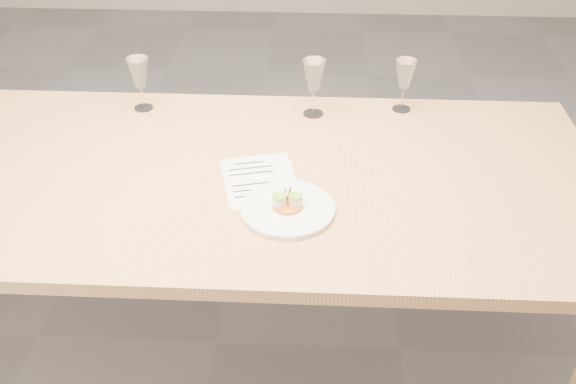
{
  "coord_description": "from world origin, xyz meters",
  "views": [
    {
      "loc": [
        0.34,
        -1.58,
        1.79
      ],
      "look_at": [
        0.27,
        -0.17,
        0.8
      ],
      "focal_mm": 40.0,
      "sensor_mm": 36.0,
      "label": 1
    }
  ],
  "objects_px": {
    "dinner_plate": "(288,208)",
    "recipe_sheet": "(260,180)",
    "dining_table": "(202,189)",
    "wine_glass_3": "(405,76)",
    "wine_glass_1": "(139,74)",
    "wine_glass_2": "(314,77)"
  },
  "relations": [
    {
      "from": "recipe_sheet",
      "to": "wine_glass_3",
      "type": "distance_m",
      "value": 0.66
    },
    {
      "from": "dinner_plate",
      "to": "wine_glass_2",
      "type": "distance_m",
      "value": 0.58
    },
    {
      "from": "wine_glass_1",
      "to": "wine_glass_2",
      "type": "distance_m",
      "value": 0.59
    },
    {
      "from": "dining_table",
      "to": "dinner_plate",
      "type": "xyz_separation_m",
      "value": [
        0.27,
        -0.19,
        0.08
      ]
    },
    {
      "from": "dinner_plate",
      "to": "recipe_sheet",
      "type": "xyz_separation_m",
      "value": [
        -0.09,
        0.15,
        -0.01
      ]
    },
    {
      "from": "recipe_sheet",
      "to": "wine_glass_2",
      "type": "distance_m",
      "value": 0.46
    },
    {
      "from": "wine_glass_2",
      "to": "wine_glass_3",
      "type": "xyz_separation_m",
      "value": [
        0.31,
        0.05,
        -0.01
      ]
    },
    {
      "from": "wine_glass_1",
      "to": "wine_glass_3",
      "type": "bearing_deg",
      "value": 2.39
    },
    {
      "from": "wine_glass_2",
      "to": "dining_table",
      "type": "bearing_deg",
      "value": -131.72
    },
    {
      "from": "wine_glass_3",
      "to": "dinner_plate",
      "type": "bearing_deg",
      "value": -120.81
    },
    {
      "from": "wine_glass_2",
      "to": "recipe_sheet",
      "type": "bearing_deg",
      "value": -109.57
    },
    {
      "from": "recipe_sheet",
      "to": "dinner_plate",
      "type": "bearing_deg",
      "value": -73.31
    },
    {
      "from": "dining_table",
      "to": "wine_glass_3",
      "type": "height_order",
      "value": "wine_glass_3"
    },
    {
      "from": "recipe_sheet",
      "to": "wine_glass_3",
      "type": "relative_size",
      "value": 1.69
    },
    {
      "from": "recipe_sheet",
      "to": "wine_glass_1",
      "type": "distance_m",
      "value": 0.63
    },
    {
      "from": "recipe_sheet",
      "to": "wine_glass_2",
      "type": "relative_size",
      "value": 1.57
    },
    {
      "from": "recipe_sheet",
      "to": "wine_glass_2",
      "type": "bearing_deg",
      "value": 56.41
    },
    {
      "from": "wine_glass_3",
      "to": "dining_table",
      "type": "bearing_deg",
      "value": -146.54
    },
    {
      "from": "wine_glass_1",
      "to": "wine_glass_2",
      "type": "xyz_separation_m",
      "value": [
        0.59,
        -0.01,
        0.01
      ]
    },
    {
      "from": "recipe_sheet",
      "to": "wine_glass_1",
      "type": "height_order",
      "value": "wine_glass_1"
    },
    {
      "from": "wine_glass_2",
      "to": "wine_glass_3",
      "type": "relative_size",
      "value": 1.08
    },
    {
      "from": "wine_glass_2",
      "to": "wine_glass_1",
      "type": "bearing_deg",
      "value": 178.8
    }
  ]
}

